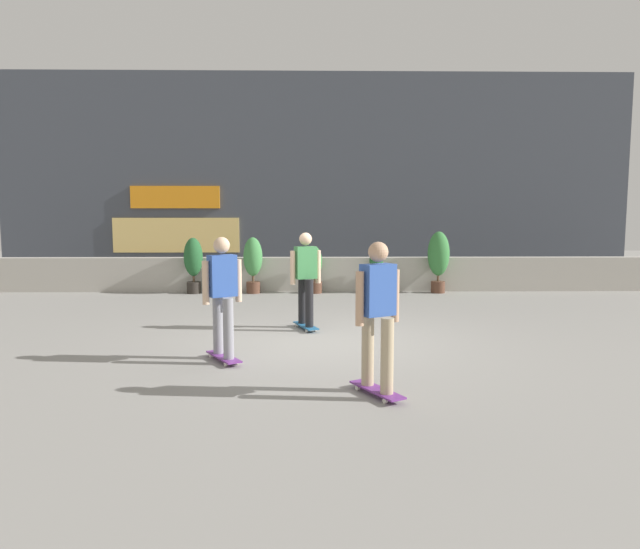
% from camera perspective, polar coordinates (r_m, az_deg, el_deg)
% --- Properties ---
extents(ground_plane, '(48.00, 48.00, 0.00)m').
position_cam_1_polar(ground_plane, '(8.96, 0.17, -6.72)').
color(ground_plane, gray).
extents(planter_wall, '(18.00, 0.40, 0.90)m').
position_cam_1_polar(planter_wall, '(14.82, -0.30, 0.04)').
color(planter_wall, '#B2ADA3').
rests_on(planter_wall, ground).
extents(building_backdrop, '(20.00, 2.08, 6.50)m').
position_cam_1_polar(building_backdrop, '(18.79, -0.47, 9.81)').
color(building_backdrop, '#424751').
rests_on(building_backdrop, ground).
extents(potted_plant_0, '(0.48, 0.48, 1.44)m').
position_cam_1_polar(potted_plant_0, '(14.66, -12.90, 1.32)').
color(potted_plant_0, '#2D2823').
rests_on(potted_plant_0, ground).
extents(potted_plant_1, '(0.49, 0.49, 1.45)m').
position_cam_1_polar(potted_plant_1, '(14.42, -6.91, 1.39)').
color(potted_plant_1, brown).
rests_on(potted_plant_1, ground).
extents(potted_plant_2, '(0.37, 0.37, 1.20)m').
position_cam_1_polar(potted_plant_2, '(14.36, -0.52, 0.62)').
color(potted_plant_2, brown).
rests_on(potted_plant_2, ground).
extents(potted_plant_3, '(0.36, 0.36, 1.18)m').
position_cam_1_polar(potted_plant_3, '(14.46, 5.80, 0.53)').
color(potted_plant_3, '#2D2823').
rests_on(potted_plant_3, ground).
extents(potted_plant_4, '(0.56, 0.56, 1.60)m').
position_cam_1_polar(potted_plant_4, '(14.71, 12.09, 1.78)').
color(potted_plant_4, brown).
rests_on(potted_plant_4, ground).
extents(skater_by_wall_right, '(0.56, 0.80, 1.70)m').
position_cam_1_polar(skater_by_wall_right, '(6.05, 5.95, -3.78)').
color(skater_by_wall_right, '#72338C').
rests_on(skater_by_wall_right, ground).
extents(skater_foreground, '(0.53, 0.82, 1.70)m').
position_cam_1_polar(skater_foreground, '(9.64, -1.49, -0.16)').
color(skater_foreground, '#266699').
rests_on(skater_foreground, ground).
extents(skater_by_wall_left, '(0.59, 0.79, 1.70)m').
position_cam_1_polar(skater_by_wall_left, '(7.58, -10.00, -1.89)').
color(skater_by_wall_left, '#72338C').
rests_on(skater_by_wall_left, ground).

